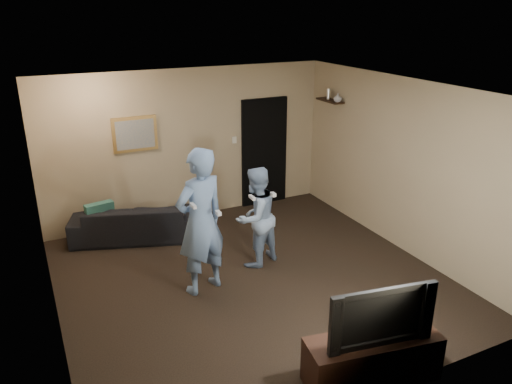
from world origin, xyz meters
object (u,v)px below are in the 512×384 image
wii_player_right (256,217)px  tv_console (372,359)px  sofa (136,221)px  television (377,311)px  wii_player_left (201,222)px

wii_player_right → tv_console: bearing=-90.3°
sofa → television: television is taller
television → wii_player_right: (0.02, 2.69, -0.07)m
wii_player_right → wii_player_left: bearing=-160.7°
tv_console → television: size_ratio=1.25×
sofa → tv_console: bearing=125.9°
tv_console → wii_player_left: wii_player_left is taller
television → wii_player_right: size_ratio=0.74×
television → wii_player_right: 2.70m
tv_console → wii_player_right: 2.74m
sofa → wii_player_left: bearing=120.8°
wii_player_left → wii_player_right: bearing=19.3°
tv_console → television: (0.00, 0.00, 0.56)m
tv_console → wii_player_left: size_ratio=0.70×
wii_player_right → sofa: bearing=130.2°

